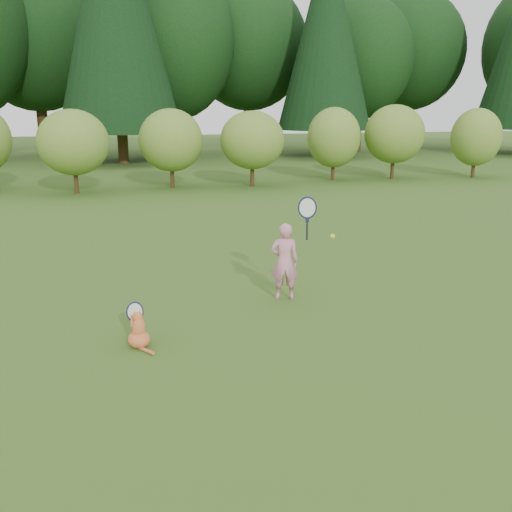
{
  "coord_description": "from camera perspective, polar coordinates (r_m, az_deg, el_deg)",
  "views": [
    {
      "loc": [
        -1.57,
        -6.83,
        2.78
      ],
      "look_at": [
        0.2,
        0.8,
        0.7
      ],
      "focal_mm": 40.0,
      "sensor_mm": 36.0,
      "label": 1
    }
  ],
  "objects": [
    {
      "name": "ground",
      "position": [
        7.54,
        -0.11,
        -6.76
      ],
      "size": [
        100.0,
        100.0,
        0.0
      ],
      "primitive_type": "plane",
      "color": "#2B4F16",
      "rests_on": "ground"
    },
    {
      "name": "shrub_row",
      "position": [
        19.94,
        -8.66,
        10.72
      ],
      "size": [
        28.0,
        3.0,
        2.8
      ],
      "primitive_type": null,
      "color": "olive",
      "rests_on": "ground"
    },
    {
      "name": "woodland_backdrop",
      "position": [
        30.25,
        -10.83,
        23.59
      ],
      "size": [
        48.0,
        10.0,
        15.0
      ],
      "primitive_type": null,
      "color": "black",
      "rests_on": "ground"
    },
    {
      "name": "child",
      "position": [
        8.3,
        2.93,
        -0.38
      ],
      "size": [
        0.66,
        0.39,
        1.71
      ],
      "rotation": [
        0.0,
        0.0,
        2.94
      ],
      "color": "pink",
      "rests_on": "ground"
    },
    {
      "name": "cat",
      "position": [
        6.93,
        -11.69,
        -7.07
      ],
      "size": [
        0.35,
        0.61,
        0.6
      ],
      "rotation": [
        0.0,
        0.0,
        0.14
      ],
      "color": "#CA5126",
      "rests_on": "ground"
    },
    {
      "name": "tennis_ball",
      "position": [
        7.82,
        7.66,
        1.96
      ],
      "size": [
        0.07,
        0.07,
        0.07
      ],
      "color": "#AED018",
      "rests_on": "ground"
    }
  ]
}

